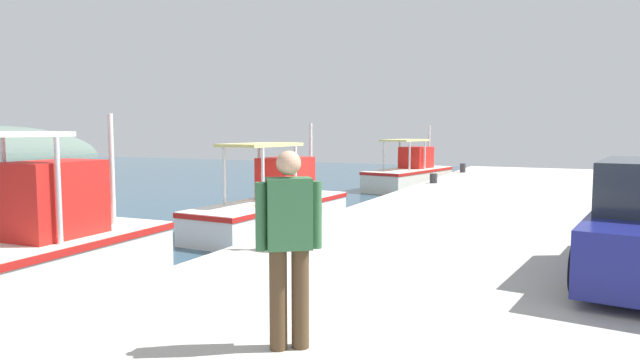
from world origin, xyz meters
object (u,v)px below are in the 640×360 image
Objects in this scene: fishing_boat_second at (274,206)px; fishing_boat_third at (410,174)px; fishing_boat_nearest at (26,256)px; mooring_bollard_second at (463,168)px; pelican at (286,226)px; fisherman_standing at (289,241)px; mooring_bollard_nearest at (434,178)px.

fishing_boat_third is (12.16, -0.40, 0.02)m from fishing_boat_second.
mooring_bollard_second is at bearing -8.92° from fishing_boat_nearest.
fishing_boat_third is 17.73m from pelican.
fishing_boat_third is at bearing 9.34° from pelican.
fisherman_standing is (-1.63, -5.67, 1.04)m from fishing_boat_nearest.
mooring_bollard_nearest is 5.66m from mooring_bollard_second.
fishing_boat_nearest is 5.99m from fisherman_standing.
pelican reaches higher than mooring_bollard_nearest.
mooring_bollard_nearest is (7.07, -2.74, 0.32)m from fishing_boat_second.
pelican is at bearing -177.53° from mooring_bollard_nearest.
mooring_bollard_second is at bearing 0.00° from mooring_bollard_nearest.
fishing_boat_second is 6.09× the size of pelican.
mooring_bollard_second is at bearing 6.66° from fisherman_standing.
fishing_boat_nearest is 0.91× the size of fishing_boat_third.
fishing_boat_third reaches higher than mooring_bollard_second.
fisherman_standing is at bearing -106.05° from fishing_boat_nearest.
fisherman_standing is 5.06× the size of mooring_bollard_nearest.
fishing_boat_third reaches higher than pelican.
mooring_bollard_second is (12.74, -2.74, 0.35)m from fishing_boat_second.
fishing_boat_nearest is at bearing 167.66° from mooring_bollard_nearest.
fishing_boat_second is at bearing 167.87° from mooring_bollard_second.
pelican is at bearing -61.91° from fishing_boat_nearest.
fisherman_standing reaches higher than pelican.
fisherman_standing is 4.33× the size of mooring_bollard_second.
fisherman_standing is at bearing -173.34° from mooring_bollard_second.
fishing_boat_second is at bearing -3.17° from fishing_boat_nearest.
fishing_boat_nearest reaches higher than fisherman_standing.
fishing_boat_second is 3.29× the size of fisherman_standing.
mooring_bollard_second is (18.06, 0.54, -0.19)m from pelican.
fishing_boat_second is 6.27m from pelican.
fisherman_standing is at bearing -171.01° from mooring_bollard_nearest.
pelican is 4.15m from fisherman_standing.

